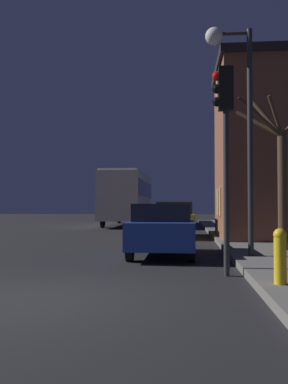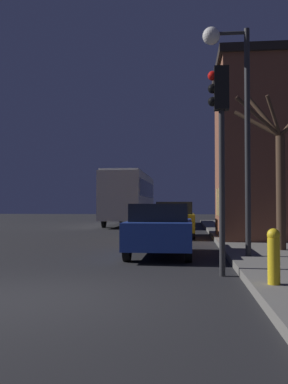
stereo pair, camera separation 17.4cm
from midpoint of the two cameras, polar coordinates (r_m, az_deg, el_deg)
name	(u,v)px [view 2 (the right image)]	position (r m, az deg, el deg)	size (l,w,h in m)	color
ground_plane	(32,299)	(7.03, -14.04, -13.63)	(120.00, 120.00, 0.00)	black
brick_building	(259,150)	(17.69, 15.36, 5.46)	(3.42, 4.91, 6.92)	brown
streetlamp	(231,91)	(11.46, 11.96, 13.00)	(1.20, 0.45, 5.87)	#28282B
traffic_light	(220,125)	(9.07, 10.65, 8.72)	(0.43, 0.24, 4.31)	#28282B
bare_tree	(278,168)	(12.95, 17.76, 3.05)	(2.42, 0.96, 4.59)	#473323
bus	(130,195)	(30.59, -1.75, -0.38)	(2.55, 10.76, 3.65)	beige
car_near_lane	(161,229)	(12.21, 2.63, -4.92)	(1.75, 3.93, 1.48)	navy
car_mid_lane	(175,219)	(19.35, 4.42, -3.62)	(1.74, 4.12, 1.59)	olive
fire_hydrant	(274,255)	(7.32, 17.57, -8.00)	(0.21, 0.21, 0.91)	gold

